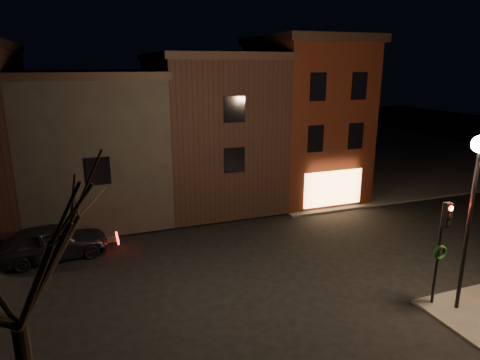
% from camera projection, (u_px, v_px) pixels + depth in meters
% --- Properties ---
extents(ground, '(120.00, 120.00, 0.00)m').
position_uv_depth(ground, '(244.00, 267.00, 19.33)').
color(ground, black).
rests_on(ground, ground).
extents(sidewalk_far_right, '(30.00, 30.00, 0.12)m').
position_uv_depth(sidewalk_far_right, '(356.00, 152.00, 44.11)').
color(sidewalk_far_right, '#2D2B28').
rests_on(sidewalk_far_right, ground).
extents(corner_building, '(6.50, 8.50, 10.50)m').
position_uv_depth(corner_building, '(304.00, 117.00, 29.16)').
color(corner_building, '#43170C').
rests_on(corner_building, ground).
extents(row_building_a, '(7.30, 10.30, 9.40)m').
position_uv_depth(row_building_a, '(209.00, 128.00, 28.05)').
color(row_building_a, black).
rests_on(row_building_a, ground).
extents(row_building_b, '(7.80, 10.30, 8.40)m').
position_uv_depth(row_building_b, '(93.00, 142.00, 25.75)').
color(row_building_b, black).
rests_on(row_building_b, ground).
extents(street_lamp_near, '(0.60, 0.60, 6.48)m').
position_uv_depth(street_lamp_near, '(476.00, 176.00, 14.61)').
color(street_lamp_near, black).
rests_on(street_lamp_near, sidewalk_near_right).
extents(traffic_signal, '(0.58, 0.38, 4.05)m').
position_uv_depth(traffic_signal, '(442.00, 238.00, 15.48)').
color(traffic_signal, black).
rests_on(traffic_signal, sidewalk_near_right).
extents(bare_tree_left, '(5.60, 5.60, 7.50)m').
position_uv_depth(bare_tree_left, '(5.00, 237.00, 8.88)').
color(bare_tree_left, black).
rests_on(bare_tree_left, sidewalk_near_left).
extents(parked_car_a, '(5.16, 2.61, 1.68)m').
position_uv_depth(parked_car_a, '(52.00, 242.00, 20.00)').
color(parked_car_a, black).
rests_on(parked_car_a, ground).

